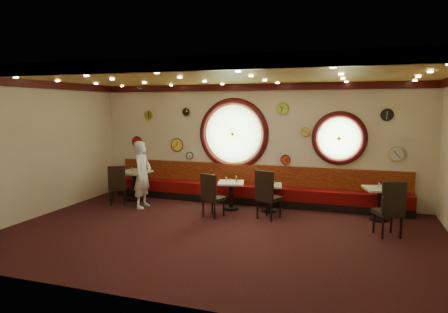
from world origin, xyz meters
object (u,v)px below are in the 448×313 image
chair_a (117,183)px  chair_c (267,192)px  table_b (231,192)px  table_d (380,200)px  condiment_d_bottle (385,184)px  condiment_d_pepper (382,186)px  chair_d (391,205)px  condiment_b_salt (226,179)px  condiment_d_salt (379,185)px  table_c (269,194)px  condiment_c_pepper (267,183)px  condiment_c_salt (265,182)px  condiment_a_bottle (139,168)px  condiment_c_bottle (274,181)px  condiment_a_salt (132,169)px  condiment_b_bottle (236,179)px  waiter (143,175)px  table_a (135,182)px  chair_b (211,192)px  condiment_b_pepper (230,180)px  condiment_a_pepper (132,169)px

chair_a → chair_c: chair_c is taller
table_b → table_d: 3.54m
condiment_d_bottle → condiment_d_pepper: bearing=-137.7°
table_b → chair_a: 3.03m
chair_d → condiment_d_bottle: bearing=67.2°
condiment_b_salt → condiment_d_salt: size_ratio=1.01×
table_d → chair_c: (-2.48, -0.76, 0.18)m
table_c → condiment_c_pepper: condiment_c_pepper is taller
condiment_d_pepper → condiment_c_salt: bearing=-179.8°
table_d → condiment_a_bottle: 6.31m
condiment_d_pepper → condiment_c_bottle: 2.50m
condiment_a_salt → condiment_d_pepper: size_ratio=0.95×
condiment_b_bottle → waiter: size_ratio=0.09×
condiment_c_bottle → condiment_d_salt: bearing=-0.7°
condiment_a_salt → condiment_a_bottle: size_ratio=0.53×
chair_c → condiment_d_salt: size_ratio=6.23×
table_c → table_b: bearing=-175.4°
table_a → condiment_a_bottle: condiment_a_bottle is taller
table_c → condiment_b_bottle: condiment_b_bottle is taller
condiment_d_pepper → condiment_b_bottle: bearing=-178.3°
condiment_c_bottle → condiment_d_bottle: bearing=0.2°
chair_b → condiment_c_pepper: 1.48m
condiment_b_pepper → condiment_d_pepper: size_ratio=0.91×
table_d → condiment_c_bottle: size_ratio=5.07×
condiment_d_bottle → condiment_c_salt: bearing=-178.5°
condiment_d_pepper → condiment_d_bottle: 0.10m
chair_b → chair_d: chair_d is taller
condiment_b_salt → condiment_d_salt: bearing=2.4°
condiment_a_salt → condiment_b_bottle: condiment_a_salt is taller
condiment_a_salt → condiment_c_salt: size_ratio=0.94×
chair_c → condiment_b_bottle: size_ratio=4.60×
chair_d → condiment_c_salt: size_ratio=7.38×
chair_a → condiment_a_pepper: 0.65m
table_d → waiter: waiter is taller
condiment_c_salt → condiment_b_bottle: bearing=-172.6°
chair_a → condiment_a_bottle: chair_a is taller
condiment_b_salt → condiment_c_bottle: bearing=8.5°
chair_b → waiter: size_ratio=0.38×
condiment_c_pepper → condiment_d_bottle: 2.72m
condiment_d_salt → condiment_a_pepper: bearing=-179.0°
chair_a → chair_b: chair_a is taller
condiment_c_bottle → condiment_d_bottle: (2.57, 0.01, 0.06)m
condiment_a_pepper → condiment_d_bottle: bearing=1.3°
condiment_a_salt → condiment_d_pepper: (6.56, -0.08, -0.06)m
condiment_a_bottle → condiment_c_bottle: (3.83, -0.04, -0.14)m
table_a → waiter: size_ratio=0.52×
condiment_b_salt → chair_c: bearing=-28.5°
chair_d → condiment_d_salt: 1.29m
table_c → condiment_b_bottle: (-0.83, -0.05, 0.35)m
table_a → condiment_d_pepper: bearing=0.0°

